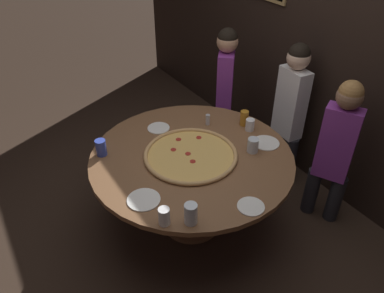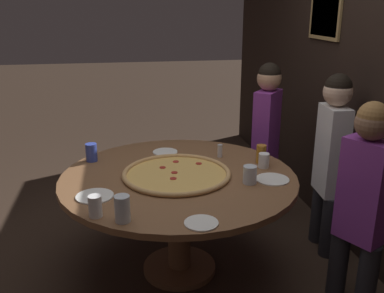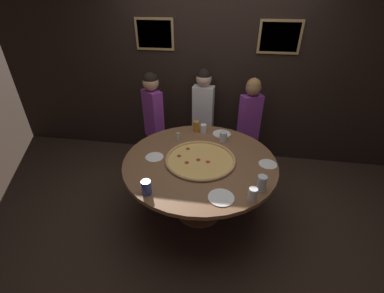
# 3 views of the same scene
# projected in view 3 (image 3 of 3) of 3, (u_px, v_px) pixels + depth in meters

# --- Properties ---
(ground_plane) EXTENTS (24.00, 24.00, 0.00)m
(ground_plane) POSITION_uv_depth(u_px,v_px,m) (199.00, 211.00, 3.04)
(ground_plane) COLOR #38281E
(back_wall) EXTENTS (6.40, 0.08, 2.60)m
(back_wall) POSITION_uv_depth(u_px,v_px,m) (214.00, 70.00, 3.54)
(back_wall) COLOR black
(back_wall) RESTS_ON ground_plane
(dining_table) EXTENTS (1.59, 1.59, 0.74)m
(dining_table) POSITION_uv_depth(u_px,v_px,m) (200.00, 170.00, 2.73)
(dining_table) COLOR brown
(dining_table) RESTS_ON ground_plane
(giant_pizza) EXTENTS (0.73, 0.73, 0.03)m
(giant_pizza) POSITION_uv_depth(u_px,v_px,m) (200.00, 159.00, 2.64)
(giant_pizza) COLOR #EAB75B
(giant_pizza) RESTS_ON dining_table
(drink_cup_centre_back) EXTENTS (0.07, 0.07, 0.12)m
(drink_cup_centre_back) POSITION_uv_depth(u_px,v_px,m) (253.00, 194.00, 2.11)
(drink_cup_centre_back) COLOR white
(drink_cup_centre_back) RESTS_ON dining_table
(drink_cup_by_shaker) EXTENTS (0.08, 0.08, 0.15)m
(drink_cup_by_shaker) POSITION_uv_depth(u_px,v_px,m) (262.00, 183.00, 2.22)
(drink_cup_by_shaker) COLOR silver
(drink_cup_by_shaker) RESTS_ON dining_table
(drink_cup_near_left) EXTENTS (0.09, 0.09, 0.12)m
(drink_cup_near_left) POSITION_uv_depth(u_px,v_px,m) (223.00, 137.00, 2.96)
(drink_cup_near_left) COLOR silver
(drink_cup_near_left) RESTS_ON dining_table
(drink_cup_far_right) EXTENTS (0.08, 0.08, 0.10)m
(drink_cup_far_right) POSITION_uv_depth(u_px,v_px,m) (203.00, 128.00, 3.15)
(drink_cup_far_right) COLOR white
(drink_cup_far_right) RESTS_ON dining_table
(drink_cup_front_edge) EXTENTS (0.07, 0.07, 0.13)m
(drink_cup_front_edge) POSITION_uv_depth(u_px,v_px,m) (196.00, 126.00, 3.17)
(drink_cup_front_edge) COLOR #BC7A23
(drink_cup_front_edge) RESTS_ON dining_table
(drink_cup_beside_pizza) EXTENTS (0.08, 0.08, 0.13)m
(drink_cup_beside_pizza) POSITION_uv_depth(u_px,v_px,m) (146.00, 187.00, 2.18)
(drink_cup_beside_pizza) COLOR #384CB7
(drink_cup_beside_pizza) RESTS_ON dining_table
(white_plate_far_back) EXTENTS (0.22, 0.22, 0.01)m
(white_plate_far_back) POSITION_uv_depth(u_px,v_px,m) (222.00, 134.00, 3.13)
(white_plate_far_back) COLOR white
(white_plate_far_back) RESTS_ON dining_table
(white_plate_beside_cup) EXTENTS (0.23, 0.23, 0.01)m
(white_plate_beside_cup) POSITION_uv_depth(u_px,v_px,m) (221.00, 198.00, 2.16)
(white_plate_beside_cup) COLOR white
(white_plate_beside_cup) RESTS_ON dining_table
(white_plate_right_side) EXTENTS (0.19, 0.19, 0.01)m
(white_plate_right_side) POSITION_uv_depth(u_px,v_px,m) (154.00, 157.00, 2.69)
(white_plate_right_side) COLOR white
(white_plate_right_side) RESTS_ON dining_table
(white_plate_left_side) EXTENTS (0.18, 0.18, 0.01)m
(white_plate_left_side) POSITION_uv_depth(u_px,v_px,m) (268.00, 164.00, 2.58)
(white_plate_left_side) COLOR white
(white_plate_left_side) RESTS_ON dining_table
(condiment_shaker) EXTENTS (0.04, 0.04, 0.10)m
(condiment_shaker) POSITION_uv_depth(u_px,v_px,m) (178.00, 137.00, 2.98)
(condiment_shaker) COLOR silver
(condiment_shaker) RESTS_ON dining_table
(diner_side_right) EXTENTS (0.35, 0.26, 1.32)m
(diner_side_right) POSITION_uv_depth(u_px,v_px,m) (249.00, 120.00, 3.45)
(diner_side_right) COLOR #232328
(diner_side_right) RESTS_ON ground_plane
(diner_centre_back) EXTENTS (0.34, 0.32, 1.37)m
(diner_centre_back) POSITION_uv_depth(u_px,v_px,m) (153.00, 116.00, 3.48)
(diner_centre_back) COLOR #232328
(diner_centre_back) RESTS_ON ground_plane
(diner_far_right) EXTENTS (0.35, 0.21, 1.38)m
(diner_far_right) POSITION_uv_depth(u_px,v_px,m) (203.00, 111.00, 3.63)
(diner_far_right) COLOR #232328
(diner_far_right) RESTS_ON ground_plane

